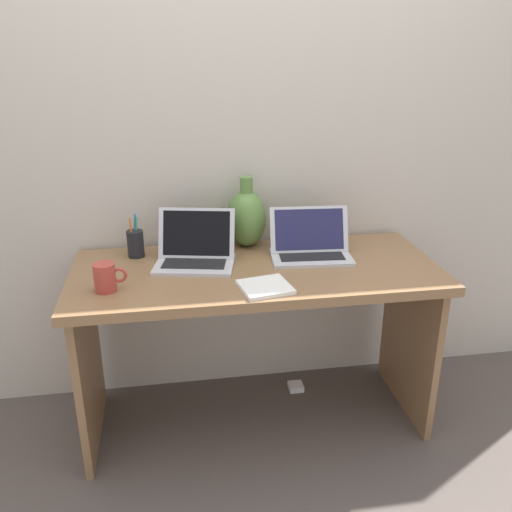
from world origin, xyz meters
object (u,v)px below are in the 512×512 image
laptop_left (196,250)px  pen_cup (135,243)px  laptop_right (310,244)px  green_vase (247,218)px  power_brick (296,387)px  notebook_stack (264,287)px  coffee_mug (106,277)px

laptop_left → pen_cup: 0.27m
laptop_right → green_vase: bearing=145.2°
laptop_right → power_brick: (-0.02, 0.10, -0.79)m
laptop_right → green_vase: green_vase is taller
laptop_left → power_brick: laptop_left is taller
notebook_stack → pen_cup: 0.64m
pen_cup → laptop_right: bearing=-9.0°
laptop_right → pen_cup: (-0.74, 0.12, 0.01)m
laptop_right → pen_cup: 0.75m
laptop_right → laptop_left: bearing=179.6°
green_vase → laptop_left: bearing=-144.7°
pen_cup → green_vase: bearing=6.6°
laptop_right → power_brick: laptop_right is taller
power_brick → laptop_right: bearing=-79.6°
green_vase → coffee_mug: 0.71m
laptop_right → notebook_stack: bearing=-130.3°
laptop_right → pen_cup: size_ratio=1.88×
power_brick → laptop_left: bearing=-168.5°
laptop_right → coffee_mug: (-0.83, -0.22, 0.00)m
green_vase → notebook_stack: bearing=-90.5°
pen_cup → power_brick: size_ratio=2.68×
laptop_right → green_vase: (-0.25, 0.17, 0.08)m
notebook_stack → pen_cup: (-0.48, 0.42, 0.05)m
laptop_left → laptop_right: bearing=-0.4°
notebook_stack → pen_cup: pen_cup is taller
laptop_right → green_vase: size_ratio=1.12×
green_vase → power_brick: size_ratio=4.51×
notebook_stack → coffee_mug: size_ratio=1.47×
coffee_mug → laptop_left: bearing=32.7°
laptop_left → power_brick: 0.93m
pen_cup → power_brick: (0.72, -0.02, -0.80)m
laptop_right → pen_cup: bearing=171.0°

